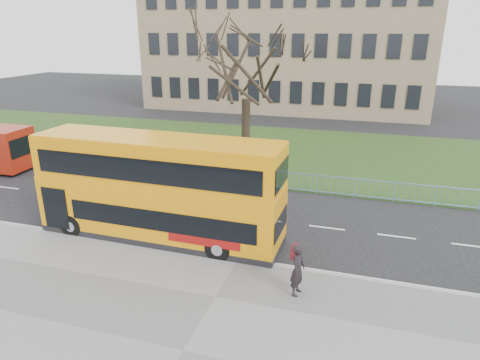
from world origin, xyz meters
name	(u,v)px	position (x,y,z in m)	size (l,w,h in m)	color
ground	(249,244)	(0.00, 0.00, 0.00)	(120.00, 120.00, 0.00)	black
pavement	(183,352)	(0.00, -6.75, 0.06)	(80.00, 10.50, 0.12)	slate
kerb	(238,260)	(0.00, -1.55, 0.07)	(80.00, 0.20, 0.14)	gray
grass_verge	(302,153)	(0.00, 14.30, 0.04)	(80.00, 15.40, 0.08)	#1C3914
guard_railing	(281,181)	(0.00, 6.60, 0.55)	(40.00, 0.12, 1.10)	#70A0C7
bare_tree	(246,85)	(-3.00, 10.00, 5.29)	(7.29, 7.29, 10.42)	black
civic_building	(290,43)	(-5.00, 35.00, 7.00)	(30.00, 15.00, 14.00)	#887656
yellow_bus	(158,187)	(-3.78, -0.51, 2.35)	(10.49, 2.71, 4.38)	orange
pedestrian	(298,270)	(2.57, -3.15, 1.04)	(0.67, 0.44, 1.83)	black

